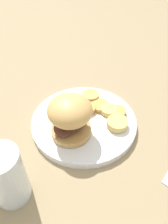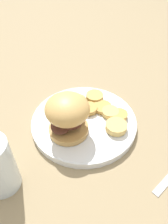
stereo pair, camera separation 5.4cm
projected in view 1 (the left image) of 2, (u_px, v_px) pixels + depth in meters
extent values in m
plane|color=#937F5B|center=(84.00, 124.00, 0.57)|extent=(4.00, 4.00, 0.00)
cylinder|color=white|center=(84.00, 122.00, 0.57)|extent=(0.27, 0.27, 0.02)
torus|color=white|center=(84.00, 120.00, 0.56)|extent=(0.27, 0.27, 0.01)
cylinder|color=tan|center=(71.00, 130.00, 0.52)|extent=(0.10, 0.10, 0.01)
ellipsoid|color=#563323|center=(68.00, 124.00, 0.51)|extent=(0.04, 0.04, 0.02)
ellipsoid|color=#4C281E|center=(74.00, 126.00, 0.50)|extent=(0.05, 0.03, 0.01)
ellipsoid|color=brown|center=(58.00, 119.00, 0.52)|extent=(0.04, 0.04, 0.02)
ellipsoid|color=#4C281E|center=(63.00, 128.00, 0.50)|extent=(0.05, 0.06, 0.02)
ellipsoid|color=brown|center=(76.00, 118.00, 0.53)|extent=(0.06, 0.06, 0.02)
ellipsoid|color=tan|center=(70.00, 110.00, 0.48)|extent=(0.10, 0.10, 0.06)
cylinder|color=#DBB766|center=(117.00, 123.00, 0.54)|extent=(0.05, 0.05, 0.02)
cylinder|color=tan|center=(100.00, 106.00, 0.59)|extent=(0.05, 0.05, 0.01)
cylinder|color=tan|center=(74.00, 102.00, 0.60)|extent=(0.05, 0.05, 0.01)
cylinder|color=tan|center=(118.00, 112.00, 0.57)|extent=(0.04, 0.04, 0.01)
cylinder|color=#DBB766|center=(109.00, 110.00, 0.57)|extent=(0.04, 0.04, 0.01)
cylinder|color=tan|center=(87.00, 108.00, 0.58)|extent=(0.04, 0.04, 0.01)
cylinder|color=tan|center=(91.00, 96.00, 0.61)|extent=(0.05, 0.05, 0.01)
cylinder|color=tan|center=(62.00, 103.00, 0.59)|extent=(0.05, 0.05, 0.01)
cylinder|color=silver|center=(6.00, 177.00, 0.39)|extent=(0.07, 0.07, 0.13)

